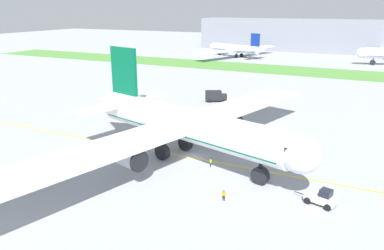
{
  "coord_description": "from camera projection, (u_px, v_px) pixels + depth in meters",
  "views": [
    {
      "loc": [
        26.55,
        -55.39,
        24.92
      ],
      "look_at": [
        -2.85,
        5.32,
        3.85
      ],
      "focal_mm": 35.59,
      "sensor_mm": 36.0,
      "label": 1
    }
  ],
  "objects": [
    {
      "name": "ground_crew_wingwalker_port",
      "position": [
        211.0,
        161.0,
        61.51
      ],
      "size": [
        0.38,
        0.53,
        1.61
      ],
      "color": "black",
      "rests_on": "ground"
    },
    {
      "name": "airliner_foreground",
      "position": [
        184.0,
        124.0,
        63.71
      ],
      "size": [
        46.59,
        73.41,
        17.75
      ],
      "color": "white",
      "rests_on": "ground"
    },
    {
      "name": "traffic_cone_near_nose",
      "position": [
        13.0,
        173.0,
        58.93
      ],
      "size": [
        0.36,
        0.36,
        0.58
      ],
      "color": "#F2590C",
      "rests_on": "ground"
    },
    {
      "name": "terminal_building",
      "position": [
        291.0,
        35.0,
        222.6
      ],
      "size": [
        106.72,
        20.0,
        18.0
      ],
      "primitive_type": "cube",
      "color": "gray",
      "rests_on": "ground"
    },
    {
      "name": "ground_plane",
      "position": [
        193.0,
        156.0,
        66.06
      ],
      "size": [
        600.0,
        600.0,
        0.0
      ],
      "primitive_type": "plane",
      "color": "#9399A0",
      "rests_on": "ground"
    },
    {
      "name": "ground_crew_wingwalker_starboard",
      "position": [
        224.0,
        194.0,
        50.76
      ],
      "size": [
        0.55,
        0.27,
        1.57
      ],
      "color": "black",
      "rests_on": "ground"
    },
    {
      "name": "ground_crew_marshaller_front",
      "position": [
        114.0,
        150.0,
        66.26
      ],
      "size": [
        0.57,
        0.3,
        1.64
      ],
      "color": "black",
      "rests_on": "ground"
    },
    {
      "name": "service_truck_baggage_loader",
      "position": [
        215.0,
        96.0,
        103.59
      ],
      "size": [
        6.04,
        4.4,
        3.06
      ],
      "color": "black",
      "rests_on": "ground"
    },
    {
      "name": "grass_median_strip",
      "position": [
        302.0,
        71.0,
        152.84
      ],
      "size": [
        320.0,
        24.0,
        0.1
      ],
      "primitive_type": "cube",
      "color": "#4C8438",
      "rests_on": "ground"
    },
    {
      "name": "apron_taxi_line",
      "position": [
        192.0,
        158.0,
        65.5
      ],
      "size": [
        280.0,
        0.36,
        0.01
      ],
      "primitive_type": "cube",
      "color": "yellow",
      "rests_on": "ground"
    },
    {
      "name": "pushback_tug",
      "position": [
        322.0,
        197.0,
        49.73
      ],
      "size": [
        5.76,
        3.21,
        2.29
      ],
      "color": "white",
      "rests_on": "ground"
    },
    {
      "name": "parked_airliner_far_left",
      "position": [
        237.0,
        49.0,
        194.06
      ],
      "size": [
        34.17,
        54.76,
        12.46
      ],
      "color": "white",
      "rests_on": "ground"
    }
  ]
}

